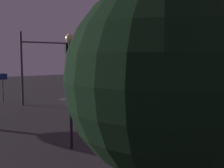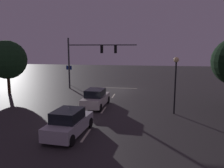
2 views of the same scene
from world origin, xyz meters
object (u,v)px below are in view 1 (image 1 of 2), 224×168
Objects in this scene: traffic_signal_assembly at (52,56)px; route_sign at (3,81)px; tree_right_far at (162,81)px; car_distant at (206,122)px; car_approaching at (129,104)px; street_lamp_right_kerb at (70,70)px; tree_left_near at (213,59)px; street_lamp_left_kerb at (202,70)px.

traffic_signal_assembly reaches higher than route_sign.
car_distant is at bearing -148.94° from tree_right_far.
car_distant is 11.33m from tree_right_far.
car_approaching and car_distant have the same top height.
tree_left_near reaches higher than street_lamp_right_kerb.
car_approaching is 7.73m from street_lamp_left_kerb.
tree_left_near is at bearing -153.85° from street_lamp_left_kerb.
traffic_signal_assembly is 10.02m from car_approaching.
street_lamp_right_kerb is at bearing 16.76° from tree_left_near.
route_sign is (-0.49, -16.34, -1.76)m from street_lamp_right_kerb.
street_lamp_left_kerb is (-9.93, 10.15, -1.26)m from traffic_signal_assembly.
street_lamp_right_kerb is 16.44m from route_sign.
traffic_signal_assembly reaches higher than car_distant.
street_lamp_right_kerb is at bearing 32.22° from car_approaching.
street_lamp_right_kerb reaches higher than route_sign.
route_sign is at bearing -43.04° from street_lamp_left_kerb.
tree_left_near is at bearing -173.56° from car_approaching.
route_sign is (13.98, -13.06, -1.30)m from street_lamp_left_kerb.
route_sign is at bearing -59.79° from car_approaching.
car_approaching is 0.99× the size of car_distant.
street_lamp_left_kerb is 1.65× the size of route_sign.
traffic_signal_assembly is 1.58× the size of tree_right_far.
car_distant is 1.54× the size of route_sign.
street_lamp_left_kerb is at bearing -141.38° from car_distant.
route_sign is (6.83, -11.73, 1.30)m from car_approaching.
tree_right_far is at bearing 53.52° from car_approaching.
car_distant is 0.68× the size of tree_left_near.
car_distant is at bearing 38.62° from street_lamp_left_kerb.
route_sign is at bearing -91.72° from street_lamp_right_kerb.
car_approaching is 0.76× the size of tree_right_far.
tree_right_far is (22.23, 14.19, -0.31)m from tree_left_near.
street_lamp_right_kerb is 1.91× the size of route_sign.
tree_left_near is (-20.13, -6.06, 0.49)m from street_lamp_right_kerb.
traffic_signal_assembly reaches higher than street_lamp_left_kerb.
route_sign is 0.45× the size of tree_left_near.
street_lamp_right_kerb is at bearing 88.28° from route_sign.
traffic_signal_assembly is at bearing 144.32° from route_sign.
tree_right_far is (16.58, 11.41, 0.64)m from street_lamp_left_kerb.
traffic_signal_assembly is 14.25m from street_lamp_left_kerb.
tree_left_near is at bearing 154.69° from traffic_signal_assembly.
street_lamp_right_kerb is at bearing -104.50° from tree_right_far.
traffic_signal_assembly is 1.66× the size of street_lamp_right_kerb.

